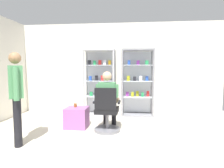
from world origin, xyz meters
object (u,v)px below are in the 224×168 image
(seated_shopkeeper, at_px, (108,98))
(standing_customer, at_px, (16,93))
(display_cabinet_left, at_px, (100,82))
(office_chair, at_px, (107,114))
(storage_crate, at_px, (77,117))
(display_cabinet_right, at_px, (137,82))
(tea_glass, at_px, (75,105))

(seated_shopkeeper, bearing_deg, standing_customer, -146.62)
(display_cabinet_left, height_order, office_chair, display_cabinet_left)
(seated_shopkeeper, distance_m, storage_crate, 0.88)
(seated_shopkeeper, height_order, standing_customer, standing_customer)
(display_cabinet_left, xyz_separation_m, display_cabinet_right, (1.10, 0.00, -0.01))
(storage_crate, bearing_deg, display_cabinet_right, 41.55)
(tea_glass, bearing_deg, display_cabinet_left, 72.57)
(seated_shopkeeper, xyz_separation_m, tea_glass, (-0.78, 0.14, -0.21))
(office_chair, xyz_separation_m, tea_glass, (-0.78, 0.30, 0.11))
(seated_shopkeeper, bearing_deg, storage_crate, 174.29)
(seated_shopkeeper, bearing_deg, office_chair, -91.66)
(display_cabinet_right, bearing_deg, storage_crate, -138.45)
(tea_glass, xyz_separation_m, standing_customer, (-0.70, -1.11, 0.43))
(display_cabinet_left, distance_m, office_chair, 1.66)
(display_cabinet_left, xyz_separation_m, seated_shopkeeper, (0.40, -1.34, -0.26))
(tea_glass, distance_m, standing_customer, 1.39)
(display_cabinet_right, bearing_deg, tea_glass, -140.82)
(display_cabinet_right, bearing_deg, display_cabinet_left, -179.99)
(display_cabinet_left, distance_m, storage_crate, 1.50)
(storage_crate, height_order, standing_customer, standing_customer)
(display_cabinet_left, bearing_deg, standing_customer, -115.02)
(seated_shopkeeper, relative_size, tea_glass, 15.15)
(display_cabinet_right, distance_m, seated_shopkeeper, 1.53)
(storage_crate, distance_m, standing_customer, 1.47)
(storage_crate, xyz_separation_m, standing_customer, (-0.75, -1.05, 0.70))
(storage_crate, distance_m, tea_glass, 0.28)
(display_cabinet_left, bearing_deg, office_chair, -75.21)
(tea_glass, bearing_deg, storage_crate, -52.70)
(display_cabinet_right, relative_size, tea_glass, 22.32)
(display_cabinet_left, bearing_deg, tea_glass, -107.43)
(seated_shopkeeper, bearing_deg, tea_glass, 170.10)
(display_cabinet_left, distance_m, standing_customer, 2.56)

